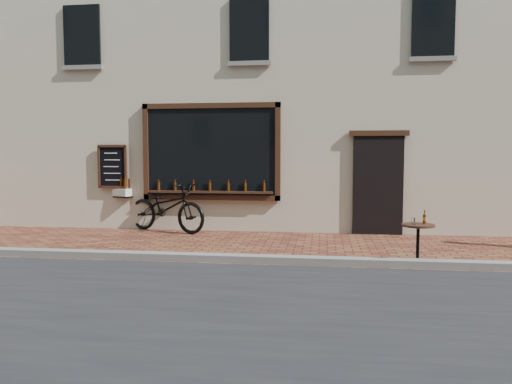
# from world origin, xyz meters

# --- Properties ---
(ground) EXTENTS (90.00, 90.00, 0.00)m
(ground) POSITION_xyz_m (0.00, 0.00, 0.00)
(ground) COLOR #55231B
(ground) RESTS_ON ground
(kerb) EXTENTS (90.00, 0.25, 0.12)m
(kerb) POSITION_xyz_m (0.00, 0.20, 0.06)
(kerb) COLOR slate
(kerb) RESTS_ON ground
(shop_building) EXTENTS (28.00, 6.20, 10.00)m
(shop_building) POSITION_xyz_m (0.00, 6.50, 5.00)
(shop_building) COLOR beige
(shop_building) RESTS_ON ground
(cargo_bicycle) EXTENTS (2.55, 1.56, 1.21)m
(cargo_bicycle) POSITION_xyz_m (-2.94, 3.22, 0.58)
(cargo_bicycle) COLOR black
(cargo_bicycle) RESTS_ON ground
(bistro_table) EXTENTS (0.52, 0.52, 0.90)m
(bistro_table) POSITION_xyz_m (2.22, 0.35, 0.48)
(bistro_table) COLOR black
(bistro_table) RESTS_ON ground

